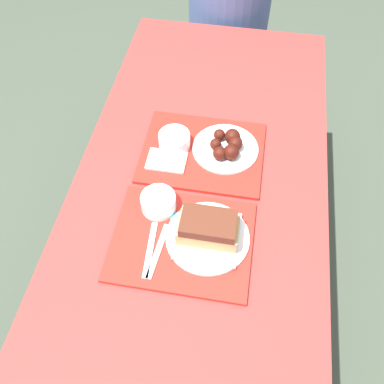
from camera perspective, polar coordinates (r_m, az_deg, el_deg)
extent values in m
plane|color=#424C3D|center=(1.94, 0.37, -14.17)|extent=(12.00, 12.00, 0.00)
cube|color=maroon|center=(1.28, 0.54, -1.78)|extent=(0.77, 1.82, 0.04)
cylinder|color=maroon|center=(2.16, -4.65, 11.81)|extent=(0.07, 0.07, 0.72)
cylinder|color=maroon|center=(2.12, 13.07, 9.56)|extent=(0.07, 0.07, 0.72)
cube|color=maroon|center=(2.30, 5.27, 17.21)|extent=(0.74, 0.28, 0.04)
cylinder|color=maroon|center=(2.47, -2.43, 13.77)|extent=(0.06, 0.06, 0.42)
cylinder|color=maroon|center=(2.45, 12.18, 11.92)|extent=(0.06, 0.06, 0.42)
cube|color=red|center=(1.19, -1.32, -6.53)|extent=(0.39, 0.31, 0.01)
cube|color=red|center=(1.38, 1.42, 5.29)|extent=(0.39, 0.31, 0.01)
cylinder|color=white|center=(1.23, -4.50, -1.39)|extent=(0.10, 0.10, 0.05)
cylinder|color=beige|center=(1.21, -4.56, -0.88)|extent=(0.09, 0.09, 0.01)
cylinder|color=white|center=(1.19, 2.09, -6.06)|extent=(0.23, 0.23, 0.01)
cube|color=silver|center=(1.18, 2.11, -5.87)|extent=(0.17, 0.17, 0.01)
cube|color=tan|center=(1.15, 2.15, -5.16)|extent=(0.16, 0.09, 0.05)
cube|color=#562819|center=(1.12, 2.21, -4.16)|extent=(0.15, 0.09, 0.03)
cube|color=white|center=(1.17, -5.61, -7.64)|extent=(0.03, 0.17, 0.00)
cube|color=white|center=(1.17, -4.55, -7.81)|extent=(0.03, 0.17, 0.00)
cube|color=teal|center=(1.22, -2.02, -3.30)|extent=(0.04, 0.03, 0.01)
cylinder|color=white|center=(1.37, -2.37, 6.89)|extent=(0.10, 0.10, 0.05)
cylinder|color=beige|center=(1.36, -2.40, 7.43)|extent=(0.09, 0.09, 0.01)
cylinder|color=white|center=(1.38, 4.46, 5.79)|extent=(0.21, 0.21, 0.01)
sphere|color=#42140C|center=(1.36, 5.80, 6.43)|extent=(0.05, 0.05, 0.05)
sphere|color=#42140C|center=(1.38, 5.41, 7.37)|extent=(0.05, 0.05, 0.05)
sphere|color=#42140C|center=(1.39, 3.67, 7.62)|extent=(0.04, 0.04, 0.04)
sphere|color=#42140C|center=(1.36, 3.15, 6.40)|extent=(0.04, 0.04, 0.04)
sphere|color=#42140C|center=(1.33, 3.72, 5.17)|extent=(0.04, 0.04, 0.04)
sphere|color=#42140C|center=(1.33, 5.23, 5.31)|extent=(0.05, 0.05, 0.05)
cube|color=white|center=(1.35, -3.40, 4.20)|extent=(0.12, 0.09, 0.01)
cylinder|color=#4C6093|center=(2.14, 5.03, 23.56)|extent=(0.37, 0.37, 0.55)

